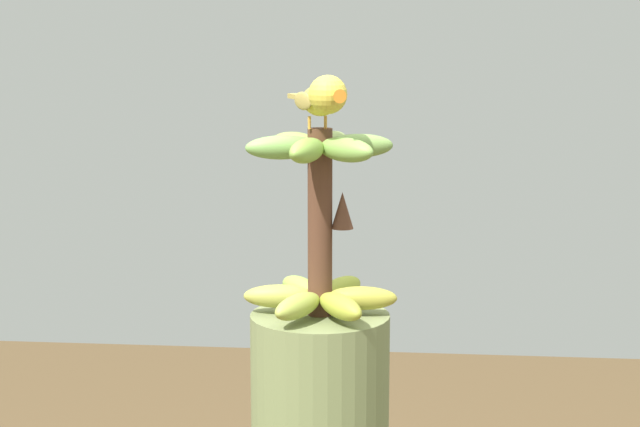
# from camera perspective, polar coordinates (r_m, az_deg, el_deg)

# --- Properties ---
(banana_bunch) EXTENTS (0.25, 0.26, 0.31)m
(banana_bunch) POSITION_cam_1_polar(r_m,az_deg,el_deg) (1.68, 0.04, -0.50)
(banana_bunch) COLOR #4C2D1E
(banana_bunch) RESTS_ON banana_tree
(perched_bird) EXTENTS (0.20, 0.11, 0.09)m
(perched_bird) POSITION_cam_1_polar(r_m,az_deg,el_deg) (1.63, 0.10, 6.38)
(perched_bird) COLOR #C68933
(perched_bird) RESTS_ON banana_bunch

